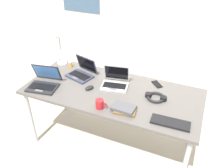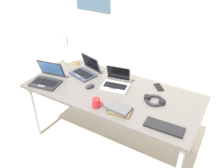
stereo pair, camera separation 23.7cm
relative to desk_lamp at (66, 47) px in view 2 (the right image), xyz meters
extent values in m
plane|color=#B7AD9E|center=(0.80, -0.28, -0.94)|extent=(12.00, 12.00, 0.00)
cube|color=silver|center=(0.80, 0.82, 0.36)|extent=(6.00, 0.12, 2.60)
cube|color=#595451|center=(0.80, -0.28, -0.21)|extent=(1.80, 0.80, 0.03)
cylinder|color=#B2B5BA|center=(-0.04, -0.62, -0.58)|extent=(0.04, 0.04, 0.71)
cylinder|color=#B2B5BA|center=(-0.04, 0.06, -0.58)|extent=(0.04, 0.04, 0.71)
cylinder|color=#B2B5BA|center=(1.64, 0.06, -0.58)|extent=(0.04, 0.04, 0.71)
cylinder|color=white|center=(0.00, 0.03, -0.19)|extent=(0.12, 0.12, 0.02)
cylinder|color=white|center=(0.00, 0.03, -0.01)|extent=(0.02, 0.02, 0.34)
cylinder|color=white|center=(0.00, -0.01, 0.16)|extent=(0.01, 0.08, 0.01)
cone|color=white|center=(0.00, -0.05, 0.16)|extent=(0.07, 0.09, 0.09)
cube|color=#232326|center=(0.12, -0.52, -0.19)|extent=(0.33, 0.25, 0.02)
cube|color=black|center=(0.12, -0.52, -0.18)|extent=(0.28, 0.16, 0.00)
cube|color=#595B60|center=(0.13, -0.59, -0.18)|extent=(0.09, 0.06, 0.00)
cube|color=#232326|center=(0.10, -0.39, -0.08)|extent=(0.31, 0.13, 0.20)
cube|color=#3F72BF|center=(0.10, -0.39, -0.08)|extent=(0.28, 0.11, 0.16)
cube|color=#B7BABC|center=(0.80, -0.21, -0.19)|extent=(0.30, 0.23, 0.02)
cube|color=black|center=(0.80, -0.21, -0.18)|extent=(0.25, 0.15, 0.00)
cube|color=#595B60|center=(0.81, -0.27, -0.18)|extent=(0.08, 0.05, 0.00)
cube|color=#B7BABC|center=(0.78, -0.10, -0.09)|extent=(0.28, 0.09, 0.19)
cube|color=black|center=(0.78, -0.10, -0.08)|extent=(0.25, 0.08, 0.15)
cube|color=#33384C|center=(0.36, -0.17, -0.19)|extent=(0.32, 0.26, 0.02)
cube|color=black|center=(0.36, -0.17, -0.18)|extent=(0.27, 0.17, 0.00)
cube|color=#595B60|center=(0.34, -0.23, -0.18)|extent=(0.09, 0.06, 0.00)
cube|color=#33384C|center=(0.39, -0.05, -0.08)|extent=(0.28, 0.13, 0.19)
cube|color=black|center=(0.39, -0.06, -0.08)|extent=(0.25, 0.11, 0.16)
cube|color=black|center=(1.45, -0.54, -0.19)|extent=(0.33, 0.13, 0.02)
ellipsoid|color=black|center=(0.57, -0.34, -0.18)|extent=(0.09, 0.11, 0.03)
cube|color=black|center=(1.20, 0.01, -0.19)|extent=(0.14, 0.14, 0.01)
torus|color=black|center=(1.25, -0.23, -0.18)|extent=(0.18, 0.18, 0.03)
cylinder|color=black|center=(1.17, -0.23, -0.18)|extent=(0.06, 0.06, 0.04)
cylinder|color=black|center=(1.32, -0.23, -0.18)|extent=(0.06, 0.06, 0.04)
cylinder|color=gold|center=(0.15, -0.02, -0.16)|extent=(0.04, 0.04, 0.06)
cylinder|color=white|center=(0.15, -0.02, -0.13)|extent=(0.04, 0.04, 0.01)
cube|color=brown|center=(1.04, -0.54, -0.19)|extent=(0.21, 0.16, 0.02)
cube|color=#4C4C51|center=(1.02, -0.53, -0.16)|extent=(0.22, 0.15, 0.03)
cylinder|color=#B21E23|center=(0.81, -0.58, -0.15)|extent=(0.08, 0.08, 0.09)
torus|color=#B21E23|center=(0.86, -0.58, -0.15)|extent=(0.05, 0.01, 0.05)
camera|label=1|loc=(1.58, -2.11, 1.17)|focal=37.97mm
camera|label=2|loc=(1.80, -2.01, 1.17)|focal=37.97mm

